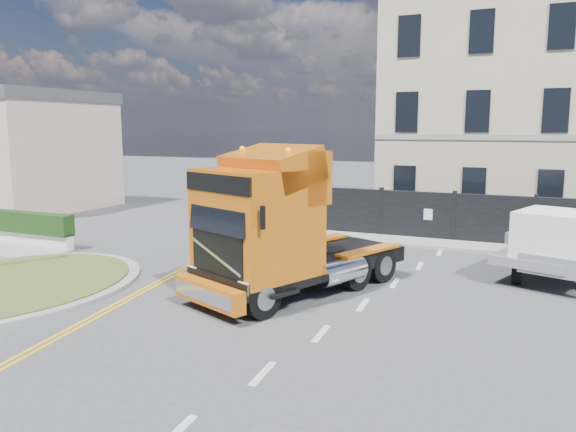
% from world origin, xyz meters
% --- Properties ---
extents(ground, '(120.00, 120.00, 0.00)m').
position_xyz_m(ground, '(0.00, 0.00, 0.00)').
color(ground, '#424244').
rests_on(ground, ground).
extents(traffic_island, '(6.80, 6.80, 0.17)m').
position_xyz_m(traffic_island, '(-7.00, -3.00, 0.08)').
color(traffic_island, gray).
rests_on(traffic_island, ground).
extents(seaside_bldg_pink, '(8.00, 8.00, 6.00)m').
position_xyz_m(seaside_bldg_pink, '(-20.00, 9.00, 3.00)').
color(seaside_bldg_pink, beige).
rests_on(seaside_bldg_pink, ground).
extents(hoarding_fence, '(18.80, 0.25, 2.00)m').
position_xyz_m(hoarding_fence, '(6.55, 9.00, 1.00)').
color(hoarding_fence, black).
rests_on(hoarding_fence, ground).
extents(georgian_building, '(12.30, 10.30, 12.80)m').
position_xyz_m(georgian_building, '(6.00, 16.50, 5.77)').
color(georgian_building, '#B6AE91').
rests_on(georgian_building, ground).
extents(pavement_far, '(20.00, 1.60, 0.12)m').
position_xyz_m(pavement_far, '(6.00, 8.10, 0.06)').
color(pavement_far, gray).
rests_on(pavement_far, ground).
extents(truck, '(4.88, 7.14, 4.02)m').
position_xyz_m(truck, '(0.53, -0.65, 1.80)').
color(truck, black).
rests_on(truck, ground).
extents(flatbed_pickup, '(3.75, 5.86, 2.24)m').
position_xyz_m(flatbed_pickup, '(7.64, 4.05, 1.20)').
color(flatbed_pickup, gray).
rests_on(flatbed_pickup, ground).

